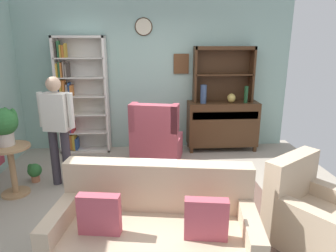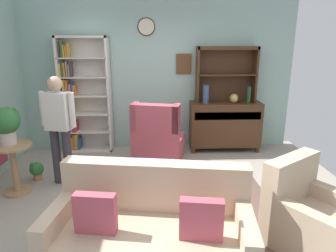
% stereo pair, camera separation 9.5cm
% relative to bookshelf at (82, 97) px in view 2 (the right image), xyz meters
% --- Properties ---
extents(ground_plane, '(5.40, 4.60, 0.02)m').
position_rel_bookshelf_xyz_m(ground_plane, '(1.42, -1.94, -1.02)').
color(ground_plane, '#9E9384').
extents(wall_back, '(5.00, 0.09, 2.80)m').
position_rel_bookshelf_xyz_m(wall_back, '(1.42, 0.19, 0.39)').
color(wall_back, '#93B7AD').
rests_on(wall_back, ground_plane).
extents(area_rug, '(2.45, 2.06, 0.01)m').
position_rel_bookshelf_xyz_m(area_rug, '(1.62, -2.24, -1.01)').
color(area_rug, brown).
rests_on(area_rug, ground_plane).
extents(bookshelf, '(0.90, 0.30, 2.10)m').
position_rel_bookshelf_xyz_m(bookshelf, '(0.00, 0.00, 0.00)').
color(bookshelf, silver).
rests_on(bookshelf, ground_plane).
extents(sideboard, '(1.30, 0.45, 0.92)m').
position_rel_bookshelf_xyz_m(sideboard, '(2.65, -0.08, -0.50)').
color(sideboard, '#422816').
rests_on(sideboard, ground_plane).
extents(sideboard_hutch, '(1.10, 0.26, 1.00)m').
position_rel_bookshelf_xyz_m(sideboard_hutch, '(2.65, 0.02, 0.55)').
color(sideboard_hutch, '#422816').
rests_on(sideboard_hutch, sideboard).
extents(vase_tall, '(0.11, 0.11, 0.34)m').
position_rel_bookshelf_xyz_m(vase_tall, '(2.26, -0.17, 0.07)').
color(vase_tall, '#33476B').
rests_on(vase_tall, sideboard).
extents(vase_round, '(0.15, 0.15, 0.17)m').
position_rel_bookshelf_xyz_m(vase_round, '(2.78, -0.15, -0.01)').
color(vase_round, tan).
rests_on(vase_round, sideboard).
extents(bottle_wine, '(0.07, 0.07, 0.31)m').
position_rel_bookshelf_xyz_m(bottle_wine, '(3.04, -0.17, 0.06)').
color(bottle_wine, '#194223').
rests_on(bottle_wine, sideboard).
extents(couch_floral, '(1.90, 1.10, 0.90)m').
position_rel_bookshelf_xyz_m(couch_floral, '(1.31, -3.10, -0.70)').
color(couch_floral, '#C6AD8E').
rests_on(couch_floral, ground_plane).
extents(armchair_floral, '(1.06, 1.07, 0.88)m').
position_rel_bookshelf_xyz_m(armchair_floral, '(2.91, -2.89, -0.72)').
color(armchair_floral, '#C6AD8E').
rests_on(armchair_floral, ground_plane).
extents(wingback_chair, '(0.94, 0.96, 1.05)m').
position_rel_bookshelf_xyz_m(wingback_chair, '(1.39, -0.66, -0.63)').
color(wingback_chair, '#B74C5B').
rests_on(wingback_chair, ground_plane).
extents(plant_stand, '(0.52, 0.52, 0.69)m').
position_rel_bookshelf_xyz_m(plant_stand, '(-0.56, -1.66, -0.59)').
color(plant_stand, '#A87F56').
rests_on(plant_stand, ground_plane).
extents(potted_plant_large, '(0.36, 0.36, 0.50)m').
position_rel_bookshelf_xyz_m(potted_plant_large, '(-0.60, -1.61, -0.03)').
color(potted_plant_large, beige).
rests_on(potted_plant_large, plant_stand).
extents(potted_plant_small, '(0.20, 0.20, 0.28)m').
position_rel_bookshelf_xyz_m(potted_plant_small, '(-0.43, -1.29, -0.85)').
color(potted_plant_small, '#AD6B4C').
rests_on(potted_plant_small, ground_plane).
extents(person_reading, '(0.52, 0.27, 1.56)m').
position_rel_bookshelf_xyz_m(person_reading, '(0.01, -1.40, -0.11)').
color(person_reading, '#38333D').
rests_on(person_reading, ground_plane).
extents(coffee_table, '(0.80, 0.50, 0.42)m').
position_rel_bookshelf_xyz_m(coffee_table, '(1.32, -2.19, -0.66)').
color(coffee_table, '#422816').
rests_on(coffee_table, ground_plane).
extents(book_stack, '(0.17, 0.14, 0.06)m').
position_rel_bookshelf_xyz_m(book_stack, '(1.22, -2.09, -0.56)').
color(book_stack, '#723F7F').
rests_on(book_stack, coffee_table).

